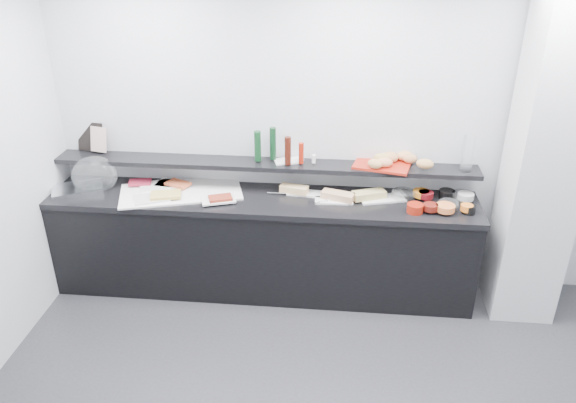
# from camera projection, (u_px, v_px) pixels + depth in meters

# --- Properties ---
(back_wall) EXTENTS (5.00, 0.02, 2.70)m
(back_wall) POSITION_uv_depth(u_px,v_px,m) (348.00, 138.00, 4.71)
(back_wall) COLOR silver
(back_wall) RESTS_ON ground
(column) EXTENTS (0.50, 0.50, 2.70)m
(column) POSITION_uv_depth(u_px,v_px,m) (545.00, 160.00, 4.27)
(column) COLOR silver
(column) RESTS_ON ground
(buffet_cabinet) EXTENTS (3.60, 0.60, 0.85)m
(buffet_cabinet) POSITION_uv_depth(u_px,v_px,m) (263.00, 246.00, 4.92)
(buffet_cabinet) COLOR black
(buffet_cabinet) RESTS_ON ground
(counter_top) EXTENTS (3.62, 0.62, 0.05)m
(counter_top) POSITION_uv_depth(u_px,v_px,m) (261.00, 200.00, 4.72)
(counter_top) COLOR black
(counter_top) RESTS_ON buffet_cabinet
(wall_shelf) EXTENTS (3.60, 0.25, 0.04)m
(wall_shelf) POSITION_uv_depth(u_px,v_px,m) (264.00, 164.00, 4.76)
(wall_shelf) COLOR black
(wall_shelf) RESTS_ON back_wall
(cloche_base) EXTENTS (0.49, 0.43, 0.04)m
(cloche_base) POSITION_uv_depth(u_px,v_px,m) (78.00, 189.00, 4.81)
(cloche_base) COLOR silver
(cloche_base) RESTS_ON counter_top
(cloche_dome) EXTENTS (0.45, 0.38, 0.34)m
(cloche_dome) POSITION_uv_depth(u_px,v_px,m) (95.00, 175.00, 4.82)
(cloche_dome) COLOR white
(cloche_dome) RESTS_ON cloche_base
(linen_runner) EXTENTS (1.11, 0.75, 0.01)m
(linen_runner) POSITION_uv_depth(u_px,v_px,m) (181.00, 192.00, 4.79)
(linen_runner) COLOR white
(linen_runner) RESTS_ON counter_top
(platter_meat_a) EXTENTS (0.34, 0.29, 0.01)m
(platter_meat_a) POSITION_uv_depth(u_px,v_px,m) (157.00, 185.00, 4.88)
(platter_meat_a) COLOR white
(platter_meat_a) RESTS_ON linen_runner
(food_meat_a) EXTENTS (0.21, 0.16, 0.02)m
(food_meat_a) POSITION_uv_depth(u_px,v_px,m) (140.00, 182.00, 4.89)
(food_meat_a) COLOR maroon
(food_meat_a) RESTS_ON platter_meat_a
(platter_salmon) EXTENTS (0.29, 0.22, 0.01)m
(platter_salmon) POSITION_uv_depth(u_px,v_px,m) (172.00, 184.00, 4.91)
(platter_salmon) COLOR silver
(platter_salmon) RESTS_ON linen_runner
(food_salmon) EXTENTS (0.24, 0.20, 0.02)m
(food_salmon) POSITION_uv_depth(u_px,v_px,m) (178.00, 184.00, 4.86)
(food_salmon) COLOR #CF512A
(food_salmon) RESTS_ON platter_salmon
(platter_cheese) EXTENTS (0.34, 0.29, 0.01)m
(platter_cheese) POSITION_uv_depth(u_px,v_px,m) (152.00, 198.00, 4.65)
(platter_cheese) COLOR silver
(platter_cheese) RESTS_ON linen_runner
(food_cheese) EXTENTS (0.28, 0.22, 0.02)m
(food_cheese) POSITION_uv_depth(u_px,v_px,m) (166.00, 195.00, 4.66)
(food_cheese) COLOR #D2B551
(food_cheese) RESTS_ON platter_cheese
(platter_meat_b) EXTENTS (0.32, 0.26, 0.01)m
(platter_meat_b) POSITION_uv_depth(u_px,v_px,m) (218.00, 199.00, 4.63)
(platter_meat_b) COLOR white
(platter_meat_b) RESTS_ON linen_runner
(food_meat_b) EXTENTS (0.22, 0.18, 0.02)m
(food_meat_b) POSITION_uv_depth(u_px,v_px,m) (220.00, 198.00, 4.61)
(food_meat_b) COLOR maroon
(food_meat_b) RESTS_ON platter_meat_b
(sandwich_plate_left) EXTENTS (0.32, 0.16, 0.01)m
(sandwich_plate_left) POSITION_uv_depth(u_px,v_px,m) (305.00, 193.00, 4.77)
(sandwich_plate_left) COLOR white
(sandwich_plate_left) RESTS_ON counter_top
(sandwich_food_left) EXTENTS (0.25, 0.14, 0.06)m
(sandwich_food_left) POSITION_uv_depth(u_px,v_px,m) (294.00, 189.00, 4.76)
(sandwich_food_left) COLOR #E8BA7A
(sandwich_food_left) RESTS_ON sandwich_plate_left
(tongs_left) EXTENTS (0.16, 0.01, 0.01)m
(tongs_left) POSITION_uv_depth(u_px,v_px,m) (276.00, 193.00, 4.75)
(tongs_left) COLOR #B8BABF
(tongs_left) RESTS_ON sandwich_plate_left
(sandwich_plate_mid) EXTENTS (0.32, 0.15, 0.01)m
(sandwich_plate_mid) POSITION_uv_depth(u_px,v_px,m) (334.00, 201.00, 4.64)
(sandwich_plate_mid) COLOR white
(sandwich_plate_mid) RESTS_ON counter_top
(sandwich_food_mid) EXTENTS (0.29, 0.18, 0.06)m
(sandwich_food_mid) POSITION_uv_depth(u_px,v_px,m) (338.00, 196.00, 4.64)
(sandwich_food_mid) COLOR tan
(sandwich_food_mid) RESTS_ON sandwich_plate_mid
(tongs_mid) EXTENTS (0.14, 0.09, 0.01)m
(tongs_mid) POSITION_uv_depth(u_px,v_px,m) (324.00, 201.00, 4.61)
(tongs_mid) COLOR #B0B3B7
(tongs_mid) RESTS_ON sandwich_plate_mid
(sandwich_plate_right) EXTENTS (0.40, 0.25, 0.01)m
(sandwich_plate_right) POSITION_uv_depth(u_px,v_px,m) (382.00, 199.00, 4.68)
(sandwich_plate_right) COLOR white
(sandwich_plate_right) RESTS_ON counter_top
(sandwich_food_right) EXTENTS (0.30, 0.20, 0.06)m
(sandwich_food_right) POSITION_uv_depth(u_px,v_px,m) (369.00, 195.00, 4.66)
(sandwich_food_right) COLOR tan
(sandwich_food_right) RESTS_ON sandwich_plate_right
(tongs_right) EXTENTS (0.14, 0.09, 0.01)m
(tongs_right) POSITION_uv_depth(u_px,v_px,m) (358.00, 198.00, 4.66)
(tongs_right) COLOR silver
(tongs_right) RESTS_ON sandwich_plate_right
(bowl_glass_fruit) EXTENTS (0.21, 0.21, 0.07)m
(bowl_glass_fruit) POSITION_uv_depth(u_px,v_px,m) (403.00, 195.00, 4.67)
(bowl_glass_fruit) COLOR white
(bowl_glass_fruit) RESTS_ON counter_top
(fill_glass_fruit) EXTENTS (0.15, 0.15, 0.05)m
(fill_glass_fruit) POSITION_uv_depth(u_px,v_px,m) (421.00, 193.00, 4.68)
(fill_glass_fruit) COLOR orange
(fill_glass_fruit) RESTS_ON bowl_glass_fruit
(bowl_black_jam) EXTENTS (0.14, 0.14, 0.07)m
(bowl_black_jam) POSITION_uv_depth(u_px,v_px,m) (447.00, 194.00, 4.69)
(bowl_black_jam) COLOR black
(bowl_black_jam) RESTS_ON counter_top
(fill_black_jam) EXTENTS (0.16, 0.16, 0.05)m
(fill_black_jam) POSITION_uv_depth(u_px,v_px,m) (426.00, 195.00, 4.65)
(fill_black_jam) COLOR #590C11
(fill_black_jam) RESTS_ON bowl_black_jam
(bowl_glass_cream) EXTENTS (0.19, 0.19, 0.07)m
(bowl_glass_cream) POSITION_uv_depth(u_px,v_px,m) (463.00, 197.00, 4.64)
(bowl_glass_cream) COLOR silver
(bowl_glass_cream) RESTS_ON counter_top
(fill_glass_cream) EXTENTS (0.13, 0.13, 0.05)m
(fill_glass_cream) POSITION_uv_depth(u_px,v_px,m) (466.00, 196.00, 4.63)
(fill_glass_cream) COLOR white
(fill_glass_cream) RESTS_ON bowl_glass_cream
(bowl_red_jam) EXTENTS (0.15, 0.15, 0.07)m
(bowl_red_jam) POSITION_uv_depth(u_px,v_px,m) (415.00, 208.00, 4.46)
(bowl_red_jam) COLOR maroon
(bowl_red_jam) RESTS_ON counter_top
(fill_red_jam) EXTENTS (0.15, 0.15, 0.05)m
(fill_red_jam) POSITION_uv_depth(u_px,v_px,m) (431.00, 207.00, 4.45)
(fill_red_jam) COLOR #5A140C
(fill_red_jam) RESTS_ON bowl_red_jam
(bowl_glass_salmon) EXTENTS (0.18, 0.18, 0.07)m
(bowl_glass_salmon) POSITION_uv_depth(u_px,v_px,m) (448.00, 206.00, 4.50)
(bowl_glass_salmon) COLOR white
(bowl_glass_salmon) RESTS_ON counter_top
(fill_glass_salmon) EXTENTS (0.20, 0.20, 0.05)m
(fill_glass_salmon) POSITION_uv_depth(u_px,v_px,m) (445.00, 208.00, 4.44)
(fill_glass_salmon) COLOR orange
(fill_glass_salmon) RESTS_ON bowl_glass_salmon
(bowl_black_fruit) EXTENTS (0.14, 0.14, 0.07)m
(bowl_black_fruit) POSITION_uv_depth(u_px,v_px,m) (469.00, 209.00, 4.45)
(bowl_black_fruit) COLOR black
(bowl_black_fruit) RESTS_ON counter_top
(fill_black_fruit) EXTENTS (0.13, 0.13, 0.05)m
(fill_black_fruit) POSITION_uv_depth(u_px,v_px,m) (467.00, 208.00, 4.44)
(fill_black_fruit) COLOR orange
(fill_black_fruit) RESTS_ON bowl_black_fruit
(framed_print) EXTENTS (0.25, 0.13, 0.26)m
(framed_print) POSITION_uv_depth(u_px,v_px,m) (90.00, 137.00, 4.94)
(framed_print) COLOR black
(framed_print) RESTS_ON wall_shelf
(print_art) EXTENTS (0.17, 0.08, 0.22)m
(print_art) POSITION_uv_depth(u_px,v_px,m) (98.00, 139.00, 4.88)
(print_art) COLOR #CB9C92
(print_art) RESTS_ON framed_print
(condiment_tray) EXTENTS (0.26, 0.20, 0.01)m
(condiment_tray) POSITION_uv_depth(u_px,v_px,m) (288.00, 161.00, 4.76)
(condiment_tray) COLOR white
(condiment_tray) RESTS_ON wall_shelf
(bottle_green_a) EXTENTS (0.07, 0.07, 0.26)m
(bottle_green_a) POSITION_uv_depth(u_px,v_px,m) (258.00, 146.00, 4.70)
(bottle_green_a) COLOR #0F371A
(bottle_green_a) RESTS_ON condiment_tray
(bottle_brown) EXTENTS (0.06, 0.06, 0.24)m
(bottle_brown) POSITION_uv_depth(u_px,v_px,m) (288.00, 151.00, 4.63)
(bottle_brown) COLOR #3D140B
(bottle_brown) RESTS_ON condiment_tray
(bottle_green_b) EXTENTS (0.06, 0.06, 0.28)m
(bottle_green_b) POSITION_uv_depth(u_px,v_px,m) (273.00, 144.00, 4.72)
(bottle_green_b) COLOR black
(bottle_green_b) RESTS_ON condiment_tray
(bottle_hot) EXTENTS (0.05, 0.05, 0.18)m
(bottle_hot) POSITION_uv_depth(u_px,v_px,m) (301.00, 153.00, 4.66)
(bottle_hot) COLOR #A51C0B
(bottle_hot) RESTS_ON condiment_tray
(shaker_salt) EXTENTS (0.04, 0.04, 0.07)m
(shaker_salt) POSITION_uv_depth(u_px,v_px,m) (302.00, 157.00, 4.73)
(shaker_salt) COLOR silver
(shaker_salt) RESTS_ON condiment_tray
(shaker_pepper) EXTENTS (0.04, 0.04, 0.07)m
(shaker_pepper) POSITION_uv_depth(u_px,v_px,m) (314.00, 159.00, 4.70)
(shaker_pepper) COLOR white
(shaker_pepper) RESTS_ON condiment_tray
(bread_tray) EXTENTS (0.51, 0.41, 0.02)m
(bread_tray) POSITION_uv_depth(u_px,v_px,m) (382.00, 164.00, 4.68)
(bread_tray) COLOR #A92112
(bread_tray) RESTS_ON wall_shelf
(bread_roll_nw) EXTENTS (0.15, 0.10, 0.08)m
(bread_roll_nw) POSITION_uv_depth(u_px,v_px,m) (390.00, 156.00, 4.71)
(bread_roll_nw) COLOR #B17B43
(bread_roll_nw) RESTS_ON bread_tray
(bread_roll_n) EXTENTS (0.14, 0.10, 0.08)m
(bread_roll_n) POSITION_uv_depth(u_px,v_px,m) (390.00, 158.00, 4.68)
(bread_roll_n) COLOR #BD7B48
(bread_roll_n) RESTS_ON bread_tray
(bread_roll_ne) EXTENTS (0.15, 0.11, 0.08)m
(bread_roll_ne) POSITION_uv_depth(u_px,v_px,m) (405.00, 156.00, 4.72)
(bread_roll_ne) COLOR #D38A50
(bread_roll_ne) RESTS_ON bread_tray
(bread_roll_sw) EXTENTS (0.15, 0.12, 0.08)m
(bread_roll_sw) POSITION_uv_depth(u_px,v_px,m) (375.00, 164.00, 4.56)
(bread_roll_sw) COLOR tan
(bread_roll_sw) RESTS_ON bread_tray
(bread_roll_s) EXTENTS (0.15, 0.11, 0.08)m
(bread_roll_s) POSITION_uv_depth(u_px,v_px,m) (384.00, 162.00, 4.59)
(bread_roll_s) COLOR #D0844F
(bread_roll_s) RESTS_ON bread_tray
(bread_roll_se) EXTENTS (0.15, 0.11, 0.08)m
(bread_roll_se) POSITION_uv_depth(u_px,v_px,m) (425.00, 164.00, 4.56)
(bread_roll_se) COLOR tan
(bread_roll_se) RESTS_ON bread_tray
(bread_roll_midw) EXTENTS (0.14, 0.09, 0.08)m
(bread_roll_midw) POSITION_uv_depth(u_px,v_px,m) (382.00, 158.00, 4.67)
(bread_roll_midw) COLOR #B08F43
(bread_roll_midw) RESTS_ON bread_tray
(bread_roll_mide) EXTENTS (0.12, 0.09, 0.08)m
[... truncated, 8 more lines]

